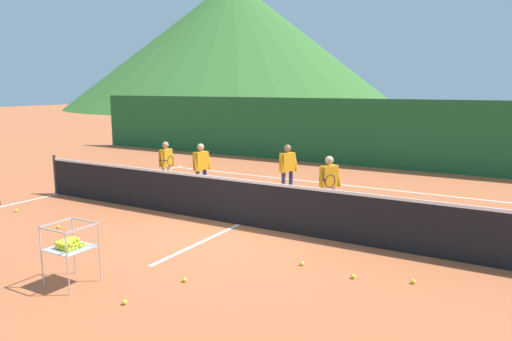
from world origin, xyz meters
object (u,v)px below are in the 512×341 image
at_px(ball_cart, 69,245).
at_px(tennis_ball_7, 302,263).
at_px(tennis_ball_3, 16,210).
at_px(student_1, 201,164).
at_px(tennis_ball_1, 125,302).
at_px(tennis_ball_0, 58,227).
at_px(tennis_net, 239,201).
at_px(tennis_ball_2, 185,280).
at_px(tennis_ball_5, 353,276).
at_px(student_0, 166,161).
at_px(student_2, 287,165).
at_px(tennis_ball_8, 413,281).
at_px(student_3, 329,180).

relative_size(ball_cart, tennis_ball_7, 13.22).
bearing_deg(ball_cart, tennis_ball_3, 155.15).
relative_size(student_1, tennis_ball_1, 20.21).
height_order(tennis_ball_0, tennis_ball_1, same).
height_order(tennis_net, student_1, student_1).
bearing_deg(tennis_ball_2, tennis_ball_5, 32.74).
height_order(student_0, tennis_ball_5, student_0).
distance_m(student_1, student_2, 2.28).
relative_size(student_2, tennis_ball_2, 20.12).
height_order(ball_cart, tennis_ball_3, ball_cart).
xyz_separation_m(student_1, tennis_ball_7, (4.45, -3.31, -0.79)).
xyz_separation_m(tennis_net, ball_cart, (-0.52, -3.78, 0.10)).
bearing_deg(tennis_ball_1, tennis_ball_8, 39.48).
bearing_deg(student_3, tennis_ball_5, -62.37).
relative_size(tennis_ball_1, tennis_ball_3, 1.00).
relative_size(student_1, tennis_ball_8, 20.21).
bearing_deg(student_0, tennis_ball_5, -27.47).
height_order(ball_cart, tennis_ball_1, ball_cart).
bearing_deg(tennis_ball_1, student_3, 82.46).
bearing_deg(tennis_net, tennis_ball_7, -34.45).
relative_size(student_2, tennis_ball_5, 20.12).
relative_size(tennis_ball_2, tennis_ball_3, 1.00).
distance_m(tennis_net, tennis_ball_8, 4.05).
relative_size(tennis_net, tennis_ball_0, 171.82).
xyz_separation_m(student_0, student_1, (1.19, 0.01, 0.01)).
xyz_separation_m(tennis_net, tennis_ball_2, (0.87, -2.90, -0.47)).
xyz_separation_m(tennis_ball_3, tennis_ball_7, (7.10, 0.26, 0.00)).
xyz_separation_m(tennis_net, student_1, (-2.35, 1.87, 0.33)).
distance_m(tennis_ball_1, tennis_ball_7, 2.85).
distance_m(student_0, student_3, 4.91).
bearing_deg(tennis_ball_5, student_2, 126.78).
xyz_separation_m(student_3, tennis_ball_2, (-0.50, -4.47, -0.78)).
bearing_deg(student_2, student_1, -154.69).
relative_size(ball_cart, tennis_ball_2, 13.22).
bearing_deg(student_2, tennis_ball_8, -45.16).
height_order(tennis_net, student_0, student_0).
bearing_deg(student_1, tennis_ball_3, -126.60).
distance_m(student_3, tennis_ball_7, 3.20).
bearing_deg(tennis_ball_2, tennis_ball_7, 49.81).
relative_size(student_1, student_2, 1.00).
relative_size(ball_cart, tennis_ball_8, 13.22).
bearing_deg(tennis_ball_3, student_2, 43.96).
bearing_deg(tennis_ball_2, student_3, 83.66).
distance_m(student_3, ball_cart, 5.68).
relative_size(tennis_ball_0, tennis_ball_1, 1.00).
bearing_deg(tennis_net, tennis_ball_5, -27.18).
bearing_deg(tennis_ball_3, tennis_ball_5, 1.21).
xyz_separation_m(student_0, tennis_ball_0, (0.49, -3.93, -0.78)).
distance_m(student_1, tennis_ball_8, 6.96).
xyz_separation_m(tennis_ball_2, tennis_ball_8, (2.94, 1.63, 0.00)).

